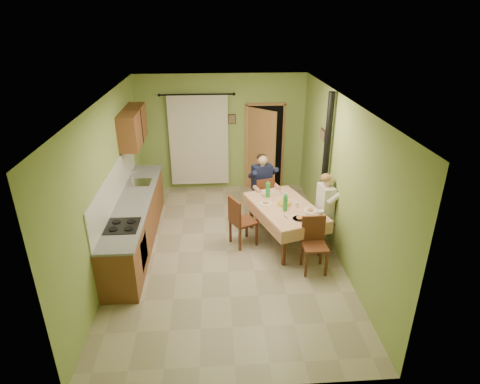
{
  "coord_description": "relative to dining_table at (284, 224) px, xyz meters",
  "views": [
    {
      "loc": [
        -0.18,
        -6.37,
        4.09
      ],
      "look_at": [
        0.25,
        0.1,
        1.15
      ],
      "focal_mm": 30.0,
      "sensor_mm": 36.0,
      "label": 1
    }
  ],
  "objects": [
    {
      "name": "floor",
      "position": [
        -1.11,
        -0.27,
        -0.38
      ],
      "size": [
        4.0,
        6.0,
        0.01
      ],
      "primitive_type": "cube",
      "color": "tan",
      "rests_on": "ground"
    },
    {
      "name": "chair_right",
      "position": [
        0.79,
        -0.07,
        -0.09
      ],
      "size": [
        0.52,
        0.52,
        1.03
      ],
      "rotation": [
        0.0,
        0.0,
        1.7
      ],
      "color": "#5A2C18",
      "rests_on": "ground"
    },
    {
      "name": "picture_right",
      "position": [
        0.86,
        0.93,
        1.47
      ],
      "size": [
        0.03,
        0.31,
        0.21
      ],
      "primitive_type": "cube",
      "color": "brown",
      "rests_on": "room_shell"
    },
    {
      "name": "doorway",
      "position": [
        -0.12,
        2.56,
        0.67
      ],
      "size": [
        0.96,
        0.63,
        2.15
      ],
      "color": "black",
      "rests_on": "ground"
    },
    {
      "name": "kitchen_run",
      "position": [
        -2.81,
        0.13,
        0.1
      ],
      "size": [
        0.64,
        3.64,
        1.56
      ],
      "color": "brown",
      "rests_on": "ground"
    },
    {
      "name": "chair_far",
      "position": [
        -0.3,
        1.02,
        -0.09
      ],
      "size": [
        0.49,
        0.49,
        0.95
      ],
      "rotation": [
        0.0,
        0.0,
        0.28
      ],
      "color": "#5A2C18",
      "rests_on": "ground"
    },
    {
      "name": "chair_left",
      "position": [
        -0.8,
        -0.05,
        -0.09
      ],
      "size": [
        0.57,
        0.57,
        0.99
      ],
      "rotation": [
        0.0,
        0.0,
        -1.11
      ],
      "color": "#5A2C18",
      "rests_on": "ground"
    },
    {
      "name": "picture_back",
      "position": [
        -0.86,
        2.7,
        1.37
      ],
      "size": [
        0.19,
        0.03,
        0.23
      ],
      "primitive_type": "cube",
      "color": "black",
      "rests_on": "room_shell"
    },
    {
      "name": "tableware",
      "position": [
        0.04,
        -0.08,
        0.45
      ],
      "size": [
        1.02,
        1.5,
        0.33
      ],
      "color": "white",
      "rests_on": "dining_table"
    },
    {
      "name": "man_right",
      "position": [
        0.77,
        -0.07,
        0.5
      ],
      "size": [
        0.51,
        0.61,
        1.39
      ],
      "rotation": [
        0.0,
        0.0,
        1.7
      ],
      "color": "silver",
      "rests_on": "chair_right"
    },
    {
      "name": "dining_table",
      "position": [
        0.0,
        0.0,
        0.0
      ],
      "size": [
        1.5,
        1.93,
        0.76
      ],
      "rotation": [
        0.0,
        0.0,
        0.32
      ],
      "color": "tan",
      "rests_on": "ground"
    },
    {
      "name": "upper_cabinets",
      "position": [
        -2.93,
        1.43,
        1.57
      ],
      "size": [
        0.35,
        1.4,
        0.7
      ],
      "primitive_type": "cube",
      "color": "brown",
      "rests_on": "room_shell"
    },
    {
      "name": "man_far",
      "position": [
        -0.31,
        1.03,
        0.5
      ],
      "size": [
        0.64,
        0.56,
        1.39
      ],
      "rotation": [
        0.0,
        0.0,
        0.28
      ],
      "color": "#141938",
      "rests_on": "chair_far"
    },
    {
      "name": "chair_near",
      "position": [
        0.35,
        -0.98,
        -0.09
      ],
      "size": [
        0.41,
        0.41,
        0.96
      ],
      "rotation": [
        0.0,
        0.0,
        3.16
      ],
      "color": "#5A2C18",
      "rests_on": "ground"
    },
    {
      "name": "room_shell",
      "position": [
        -1.11,
        -0.27,
        1.44
      ],
      "size": [
        4.04,
        6.04,
        2.82
      ],
      "color": "#8EAA57",
      "rests_on": "ground"
    },
    {
      "name": "curtain",
      "position": [
        -1.66,
        2.63,
        0.88
      ],
      "size": [
        1.7,
        0.07,
        2.22
      ],
      "color": "black",
      "rests_on": "ground"
    },
    {
      "name": "stove_flue",
      "position": [
        0.79,
        0.33,
        0.64
      ],
      "size": [
        0.24,
        0.24,
        2.8
      ],
      "color": "black",
      "rests_on": "ground"
    }
  ]
}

